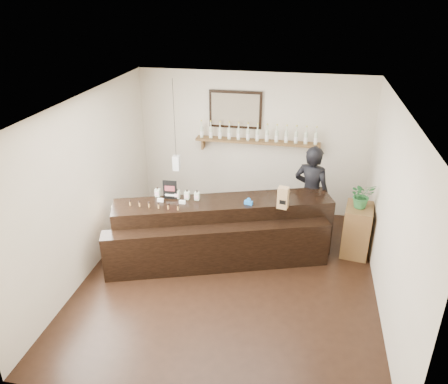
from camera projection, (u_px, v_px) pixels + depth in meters
ground at (229, 278)px, 6.97m from camera, size 5.00×5.00×0.00m
room_shell at (230, 180)px, 6.24m from camera, size 5.00×5.00×5.00m
back_wall_decor at (245, 128)px, 8.34m from camera, size 2.66×0.96×1.69m
counter at (222, 233)px, 7.31m from camera, size 3.63×2.09×1.18m
promo_sign at (170, 190)px, 7.19m from camera, size 0.23×0.04×0.33m
paper_bag at (283, 198)px, 6.89m from camera, size 0.18×0.15×0.36m
tape_dispenser at (249, 202)px, 7.05m from camera, size 0.14×0.08×0.11m
side_cabinet at (357, 230)px, 7.45m from camera, size 0.52×0.66×0.88m
potted_plant at (362, 195)px, 7.17m from camera, size 0.49×0.46×0.44m
shopkeeper at (311, 187)px, 7.71m from camera, size 0.85×0.70×2.00m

